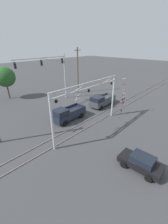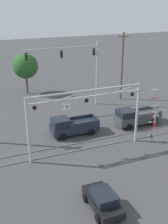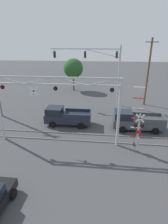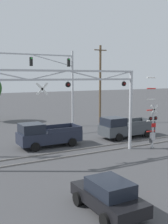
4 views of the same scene
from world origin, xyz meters
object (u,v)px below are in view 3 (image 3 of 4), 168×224
at_px(crossing_signal_mast, 137,132).
at_px(background_tree_beyond_span, 73,68).
at_px(crossing_gantry, 56,100).
at_px(pickup_truck_lead, 66,116).
at_px(traffic_signal_span, 103,65).
at_px(utility_pole_right, 148,72).
at_px(pickup_truck_following, 135,121).

distance_m(crossing_signal_mast, background_tree_beyond_span, 23.39).
xyz_separation_m(crossing_gantry, background_tree_beyond_span, (-1.83, 20.51, 0.07)).
relative_size(pickup_truck_lead, background_tree_beyond_span, 0.84).
bearing_deg(background_tree_beyond_span, traffic_signal_span, -55.07).
xyz_separation_m(crossing_gantry, crossing_signal_mast, (7.31, -0.88, -2.41)).
distance_m(crossing_signal_mast, utility_pole_right, 14.30).
relative_size(traffic_signal_span, utility_pole_right, 1.04).
bearing_deg(pickup_truck_following, traffic_signal_span, 114.52).
distance_m(crossing_signal_mast, pickup_truck_lead, 8.93).
xyz_separation_m(crossing_gantry, utility_pole_right, (10.83, 12.62, 0.73)).
height_order(crossing_signal_mast, pickup_truck_lead, crossing_signal_mast).
height_order(traffic_signal_span, background_tree_beyond_span, traffic_signal_span).
bearing_deg(traffic_signal_span, pickup_truck_following, -65.48).
xyz_separation_m(crossing_signal_mast, utility_pole_right, (3.52, 13.50, 3.13)).
distance_m(traffic_signal_span, utility_pole_right, 6.80).
bearing_deg(pickup_truck_following, utility_pole_right, 72.15).
xyz_separation_m(traffic_signal_span, background_tree_beyond_span, (-5.98, 8.56, -1.70)).
bearing_deg(pickup_truck_lead, crossing_gantry, -89.01).
bearing_deg(traffic_signal_span, utility_pole_right, 5.65).
distance_m(utility_pole_right, background_tree_beyond_span, 14.94).
xyz_separation_m(pickup_truck_following, background_tree_beyond_span, (-9.77, 16.87, 3.43)).
height_order(traffic_signal_span, pickup_truck_following, traffic_signal_span).
bearing_deg(crossing_gantry, traffic_signal_span, 70.87).
bearing_deg(utility_pole_right, crossing_signal_mast, -104.62).
bearing_deg(crossing_signal_mast, pickup_truck_following, 82.05).
height_order(crossing_signal_mast, pickup_truck_following, crossing_signal_mast).
distance_m(pickup_truck_lead, utility_pole_right, 14.44).
relative_size(crossing_gantry, utility_pole_right, 1.17).
bearing_deg(crossing_signal_mast, crossing_gantry, 173.13).
bearing_deg(background_tree_beyond_span, utility_pole_right, -31.95).
bearing_deg(crossing_signal_mast, pickup_truck_lead, 146.17).
bearing_deg(utility_pole_right, traffic_signal_span, -174.35).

